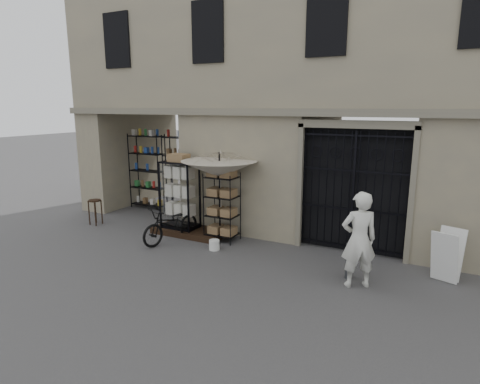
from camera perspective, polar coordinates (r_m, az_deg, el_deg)
The scene contains 15 objects.
ground at distance 8.59m, azimuth 0.49°, elevation -11.14°, with size 80.00×80.00×0.00m, color black.
main_building at distance 11.66m, azimuth 9.83°, elevation 17.43°, with size 14.00×4.00×9.00m, color gray.
shop_recess at distance 12.86m, azimuth -11.93°, elevation 3.42°, with size 3.00×1.70×3.00m, color black.
shop_shelving at distance 13.31m, azimuth -10.70°, elevation 2.68°, with size 2.70×0.50×2.50m, color black.
iron_gate at distance 9.69m, azimuth 16.00°, elevation 0.38°, with size 2.50×0.21×3.00m.
step_platform at distance 10.97m, azimuth -7.13°, elevation -5.56°, with size 2.00×0.90×0.15m, color black.
display_cabinet at distance 10.87m, azimuth -8.57°, elevation -0.92°, with size 1.01×0.76×1.96m.
wire_rack at distance 10.20m, azimuth -2.56°, elevation -2.26°, with size 0.84×0.65×1.76m.
market_umbrella at distance 10.03m, azimuth -2.97°, elevation 3.91°, with size 2.00×2.02×2.73m.
white_bucket at distance 9.74m, azimuth -3.67°, elevation -7.51°, with size 0.25×0.25×0.24m, color silver.
bicycle at distance 10.47m, azimuth -9.63°, elevation -6.95°, with size 0.61×0.91×1.74m, color black.
wooden_stool at distance 12.41m, azimuth -19.88°, elevation -2.62°, with size 0.40×0.40×0.73m.
steel_bollard at distance 8.39m, azimuth 15.23°, elevation -9.44°, with size 0.14×0.14×0.74m, color #494C52.
shopkeeper at distance 8.25m, azimuth 16.15°, elevation -12.67°, with size 0.68×1.86×0.45m, color silver.
easel_sign at distance 8.91m, azimuth 27.37°, elevation -8.02°, with size 0.64×0.69×1.03m.
Camera 1 is at (3.54, -7.05, 3.40)m, focal length 30.00 mm.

